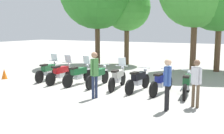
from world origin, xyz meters
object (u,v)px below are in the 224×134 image
object	(u,v)px
motorcycle_3	(98,76)
motorcycle_1	(61,73)
person_1	(196,80)
motorcycle_5	(138,80)
person_0	(94,71)
motorcycle_2	(79,74)
motorcycle_7	(187,84)
motorcycle_0	(48,71)
traffic_cone	(4,74)
tree_1	(127,8)
motorcycle_4	(118,77)
person_2	(167,80)
motorcycle_6	(162,82)

from	to	relation	value
motorcycle_3	motorcycle_1	bearing A→B (deg)	92.00
person_1	motorcycle_5	bearing A→B (deg)	81.76
person_0	motorcycle_2	bearing A→B (deg)	-26.89
motorcycle_1	motorcycle_7	world-z (taller)	motorcycle_1
motorcycle_0	motorcycle_3	size ratio (longest dim) A/B	1.00
motorcycle_2	traffic_cone	xyz separation A→B (m)	(-4.44, -0.63, -0.24)
person_0	tree_1	bearing A→B (deg)	-56.99
motorcycle_2	motorcycle_7	bearing A→B (deg)	-83.12
motorcycle_2	tree_1	world-z (taller)	tree_1
motorcycle_5	motorcycle_7	distance (m)	2.06
motorcycle_0	motorcycle_2	world-z (taller)	same
motorcycle_0	tree_1	world-z (taller)	tree_1
motorcycle_0	person_0	xyz separation A→B (m)	(4.09, -2.05, 0.57)
motorcycle_7	person_0	world-z (taller)	person_0
motorcycle_0	motorcycle_5	size ratio (longest dim) A/B	1.00
motorcycle_3	motorcycle_7	bearing A→B (deg)	-91.52
motorcycle_4	tree_1	bearing A→B (deg)	14.17
motorcycle_2	traffic_cone	size ratio (longest dim) A/B	3.98
motorcycle_7	person_0	xyz separation A→B (m)	(-3.11, -2.08, 0.59)
motorcycle_7	traffic_cone	xyz separation A→B (m)	(-9.57, -0.84, -0.23)
person_2	traffic_cone	xyz separation A→B (m)	(-9.40, 1.49, -0.75)
motorcycle_1	motorcycle_3	bearing A→B (deg)	-85.99
motorcycle_2	person_1	xyz separation A→B (m)	(5.73, -1.28, 0.46)
motorcycle_5	motorcycle_0	bearing A→B (deg)	93.27
motorcycle_5	person_2	size ratio (longest dim) A/B	1.26
person_2	motorcycle_5	bearing A→B (deg)	131.34
motorcycle_7	person_2	world-z (taller)	person_2
motorcycle_2	motorcycle_4	world-z (taller)	same
motorcycle_4	motorcycle_6	world-z (taller)	motorcycle_4
motorcycle_1	motorcycle_3	world-z (taller)	motorcycle_1
motorcycle_5	person_1	xyz separation A→B (m)	(2.65, -1.34, 0.47)
motorcycle_5	traffic_cone	size ratio (longest dim) A/B	3.98
motorcycle_1	traffic_cone	distance (m)	3.47
person_2	traffic_cone	size ratio (longest dim) A/B	3.17
tree_1	motorcycle_3	bearing A→B (deg)	-75.47
person_2	tree_1	xyz separation A→B (m)	(-5.94, 9.95, 3.23)
motorcycle_5	motorcycle_6	world-z (taller)	same
motorcycle_5	tree_1	distance (m)	9.54
person_1	traffic_cone	distance (m)	10.22
motorcycle_2	motorcycle_4	bearing A→B (deg)	-81.67
motorcycle_3	motorcycle_6	world-z (taller)	same
motorcycle_5	tree_1	bearing A→B (deg)	32.26
traffic_cone	person_0	bearing A→B (deg)	-10.86
person_2	motorcycle_1	bearing A→B (deg)	161.53
motorcycle_1	motorcycle_7	xyz separation A→B (m)	(6.16, 0.28, -0.01)
motorcycle_0	motorcycle_5	xyz separation A→B (m)	(5.15, -0.13, -0.01)
person_0	motorcycle_0	bearing A→B (deg)	-10.85
motorcycle_2	motorcycle_7	distance (m)	5.14
motorcycle_6	person_1	size ratio (longest dim) A/B	1.31
motorcycle_1	person_0	xyz separation A→B (m)	(3.06, -1.81, 0.57)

